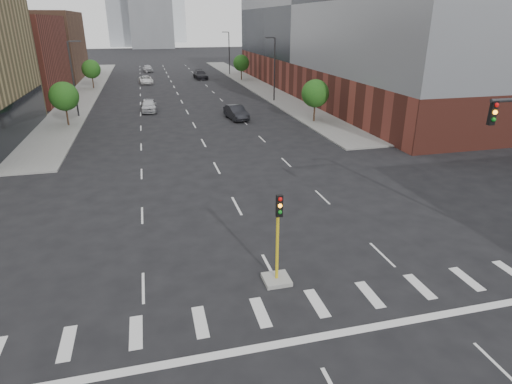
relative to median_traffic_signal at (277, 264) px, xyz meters
name	(u,v)px	position (x,y,z in m)	size (l,w,h in m)	color
sidewalk_left_far	(87,89)	(-15.00, 65.03, -0.90)	(5.00, 92.00, 0.15)	gray
sidewalk_right_far	(253,84)	(15.00, 65.03, -0.90)	(5.00, 92.00, 0.15)	gray
building_left_far_b	(26,46)	(-27.50, 83.03, 5.53)	(20.00, 24.00, 13.00)	brown
building_right_main	(362,22)	(29.50, 51.03, 10.03)	(24.00, 70.00, 22.00)	brown
median_traffic_signal	(277,264)	(0.00, 0.00, 0.00)	(1.20, 1.20, 4.40)	#999993
streetlight_right_a	(274,67)	(13.41, 46.03, 4.04)	(1.60, 0.22, 9.07)	#2D2D30
streetlight_right_b	(229,51)	(13.41, 81.03, 4.04)	(1.60, 0.22, 9.07)	#2D2D30
streetlight_left	(74,76)	(-13.41, 41.03, 4.04)	(1.60, 0.22, 9.07)	#2D2D30
tree_left_near	(64,96)	(-14.00, 36.03, 2.42)	(3.20, 3.20, 4.85)	#382619
tree_left_far	(91,69)	(-14.00, 66.03, 2.42)	(3.20, 3.20, 4.85)	#382619
tree_right_near	(315,93)	(14.00, 31.03, 2.42)	(3.20, 3.20, 4.85)	#382619
tree_right_far	(241,63)	(14.00, 71.03, 2.42)	(3.20, 3.20, 4.85)	#382619
car_near_left	(149,105)	(-4.87, 42.50, -0.14)	(1.97, 4.91, 1.67)	silver
car_mid_right	(236,112)	(5.39, 34.97, -0.13)	(1.78, 5.11, 1.68)	black
car_far_left	(146,80)	(-4.87, 70.56, -0.24)	(2.42, 5.25, 1.46)	white
car_deep_right	(201,75)	(6.25, 75.28, -0.12)	(2.38, 5.86, 1.70)	black
car_distant	(148,68)	(-4.18, 91.36, -0.12)	(2.01, 4.98, 1.70)	#B6B7BB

